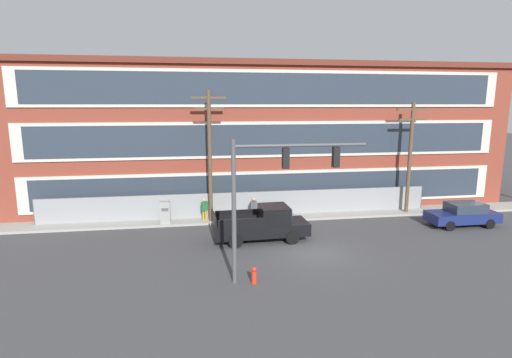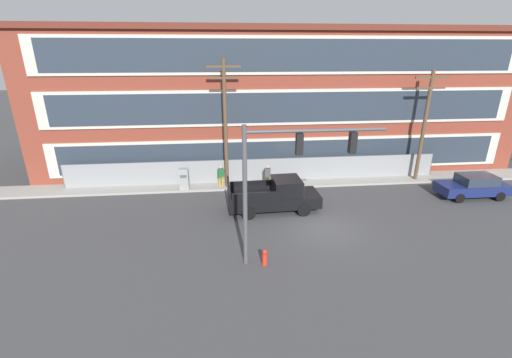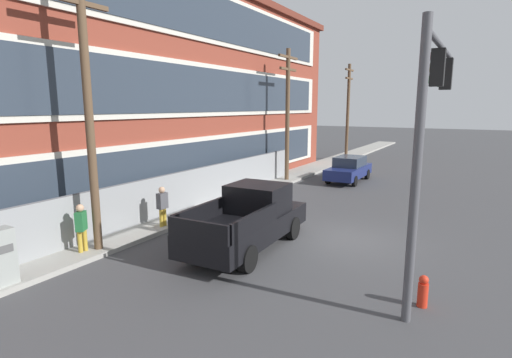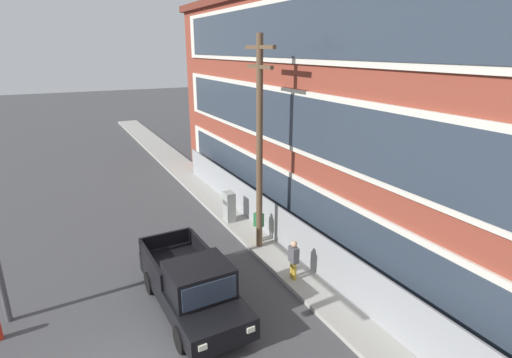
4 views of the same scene
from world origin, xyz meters
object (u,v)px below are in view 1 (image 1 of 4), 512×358
object	(u,v)px
electrical_cabinet	(165,214)
pedestrian_near_cabinet	(205,209)
utility_pole_midblock	(410,153)
fire_hydrant	(254,275)
pedestrian_by_fence	(254,208)
sedan_navy	(463,214)
pickup_truck_black	(263,224)
utility_pole_near_corner	(210,152)
traffic_signal_mast	(272,181)

from	to	relation	value
electrical_cabinet	pedestrian_near_cabinet	xyz separation A→B (m)	(2.58, 0.28, 0.15)
utility_pole_midblock	fire_hydrant	world-z (taller)	utility_pole_midblock
pedestrian_by_fence	fire_hydrant	size ratio (longest dim) A/B	2.17
sedan_navy	pedestrian_by_fence	xyz separation A→B (m)	(-13.44, 3.10, 0.18)
sedan_navy	utility_pole_midblock	bearing A→B (deg)	122.97
electrical_cabinet	pedestrian_by_fence	xyz separation A→B (m)	(5.89, -0.00, 0.15)
pickup_truck_black	utility_pole_midblock	bearing A→B (deg)	19.66
pedestrian_near_cabinet	fire_hydrant	distance (m)	9.94
utility_pole_midblock	pedestrian_by_fence	world-z (taller)	utility_pole_midblock
pickup_truck_black	electrical_cabinet	bearing A→B (deg)	146.90
pickup_truck_black	fire_hydrant	world-z (taller)	pickup_truck_black
sedan_navy	electrical_cabinet	distance (m)	19.58
utility_pole_midblock	utility_pole_near_corner	bearing A→B (deg)	-179.55
utility_pole_near_corner	pedestrian_near_cabinet	world-z (taller)	utility_pole_near_corner
pedestrian_near_cabinet	pedestrian_by_fence	bearing A→B (deg)	-4.96
pickup_truck_black	electrical_cabinet	size ratio (longest dim) A/B	3.43
pickup_truck_black	sedan_navy	distance (m)	13.47
traffic_signal_mast	electrical_cabinet	size ratio (longest dim) A/B	3.94
utility_pole_near_corner	electrical_cabinet	size ratio (longest dim) A/B	5.38
traffic_signal_mast	pedestrian_by_fence	bearing A→B (deg)	86.53
pedestrian_near_cabinet	fire_hydrant	world-z (taller)	pedestrian_near_cabinet
pickup_truck_black	pedestrian_by_fence	world-z (taller)	pickup_truck_black
pedestrian_by_fence	pickup_truck_black	bearing A→B (deg)	-90.02
pickup_truck_black	electrical_cabinet	xyz separation A→B (m)	(-5.88, 3.84, -0.14)
pedestrian_near_cabinet	fire_hydrant	xyz separation A→B (m)	(1.90, -9.74, -0.59)
sedan_navy	fire_hydrant	size ratio (longest dim) A/B	5.80
electrical_cabinet	pedestrian_near_cabinet	world-z (taller)	pedestrian_near_cabinet
pedestrian_by_fence	pedestrian_near_cabinet	bearing A→B (deg)	175.04
utility_pole_near_corner	pedestrian_by_fence	distance (m)	4.81
traffic_signal_mast	pickup_truck_black	size ratio (longest dim) A/B	1.15
electrical_cabinet	fire_hydrant	distance (m)	10.47
pickup_truck_black	electrical_cabinet	distance (m)	7.03
traffic_signal_mast	fire_hydrant	size ratio (longest dim) A/B	8.27
traffic_signal_mast	pedestrian_near_cabinet	world-z (taller)	traffic_signal_mast
traffic_signal_mast	utility_pole_near_corner	bearing A→B (deg)	103.99
pedestrian_near_cabinet	pedestrian_by_fence	world-z (taller)	same
pickup_truck_black	utility_pole_midblock	size ratio (longest dim) A/B	0.70
electrical_cabinet	pedestrian_by_fence	distance (m)	5.89
utility_pole_near_corner	electrical_cabinet	distance (m)	5.01
fire_hydrant	traffic_signal_mast	bearing A→B (deg)	14.81
utility_pole_near_corner	utility_pole_midblock	distance (m)	14.19
sedan_navy	pedestrian_by_fence	distance (m)	13.80
pedestrian_near_cabinet	pedestrian_by_fence	size ratio (longest dim) A/B	1.00
fire_hydrant	sedan_navy	bearing A→B (deg)	23.16
electrical_cabinet	fire_hydrant	world-z (taller)	electrical_cabinet
traffic_signal_mast	pedestrian_near_cabinet	distance (m)	10.54
electrical_cabinet	pedestrian_by_fence	bearing A→B (deg)	-0.02
electrical_cabinet	fire_hydrant	bearing A→B (deg)	-64.63
traffic_signal_mast	pedestrian_near_cabinet	bearing A→B (deg)	106.11
utility_pole_near_corner	pedestrian_by_fence	size ratio (longest dim) A/B	5.21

